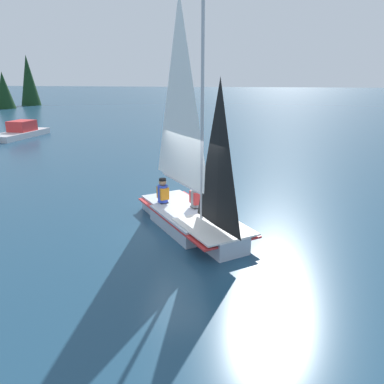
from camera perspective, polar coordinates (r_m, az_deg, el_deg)
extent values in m
plane|color=navy|center=(10.42, 0.00, -5.42)|extent=(260.00, 260.00, 0.00)
cube|color=#B2BCCC|center=(10.34, 0.00, -4.32)|extent=(2.78, 2.65, 0.43)
cube|color=#B2BCCC|center=(9.05, 4.93, -7.67)|extent=(1.29, 1.27, 0.43)
cube|color=#B2BCCC|center=(11.71, -3.77, -1.71)|extent=(1.57, 1.64, 0.43)
cube|color=red|center=(10.29, 0.00, -3.60)|extent=(4.21, 3.76, 0.05)
cube|color=silver|center=(9.32, 3.35, -5.27)|extent=(2.37, 2.29, 0.04)
cylinder|color=#B7B7BC|center=(9.18, 1.58, 12.80)|extent=(0.08, 0.08, 5.75)
cylinder|color=#B7B7BC|center=(10.61, -1.72, 1.46)|extent=(1.93, 1.52, 0.07)
pyramid|color=white|center=(10.21, -1.85, 14.97)|extent=(1.83, 1.43, 4.90)
pyramid|color=black|center=(8.65, 4.11, 5.60)|extent=(1.15, 0.90, 3.49)
cube|color=black|center=(12.20, -4.82, -1.26)|extent=(0.08, 0.07, 0.30)
cube|color=black|center=(10.75, 0.61, -3.36)|extent=(0.37, 0.36, 0.45)
cylinder|color=gray|center=(10.59, 0.62, -0.95)|extent=(0.42, 0.42, 0.50)
cube|color=red|center=(10.59, 0.62, -0.82)|extent=(0.43, 0.41, 0.35)
sphere|color=tan|center=(10.49, 0.62, 0.86)|extent=(0.22, 0.22, 0.22)
cube|color=black|center=(11.18, -4.41, -2.58)|extent=(0.37, 0.36, 0.45)
cylinder|color=blue|center=(11.03, -4.46, -0.26)|extent=(0.42, 0.42, 0.50)
cube|color=orange|center=(11.02, -4.46, -0.13)|extent=(0.43, 0.41, 0.35)
sphere|color=#A87A56|center=(10.93, -4.50, 1.49)|extent=(0.22, 0.22, 0.22)
cylinder|color=black|center=(10.91, -4.51, 1.90)|extent=(0.29, 0.29, 0.06)
cube|color=silver|center=(28.21, -24.77, 7.96)|extent=(4.64, 1.97, 0.38)
cube|color=red|center=(28.41, -24.49, 9.16)|extent=(1.68, 1.42, 0.70)
cone|color=#143319|center=(53.93, -26.74, 13.68)|extent=(2.35, 2.35, 4.48)
cone|color=#143319|center=(58.51, -23.64, 15.32)|extent=(2.63, 2.63, 6.70)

